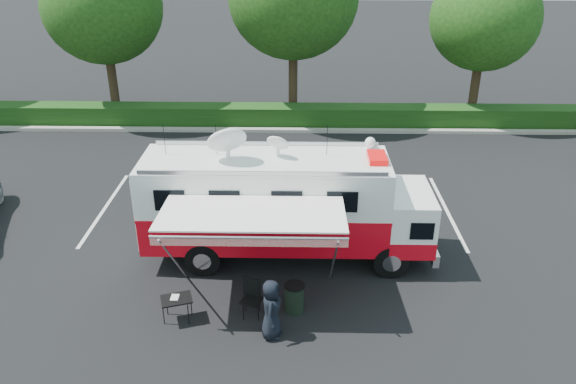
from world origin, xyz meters
name	(u,v)px	position (x,y,z in m)	size (l,w,h in m)	color
ground_plane	(288,256)	(0.00, 0.00, 0.00)	(120.00, 120.00, 0.00)	black
back_border	(318,17)	(1.14, 12.90, 5.00)	(60.00, 6.14, 8.87)	#9E998E
stall_lines	(275,209)	(-0.50, 3.00, 0.00)	(24.12, 5.50, 0.01)	silver
command_truck	(285,205)	(-0.07, 0.00, 1.73)	(8.39, 2.31, 4.03)	black
awning	(252,218)	(-0.82, -2.40, 2.59)	(4.58, 2.39, 2.77)	white
person	(272,335)	(-0.31, -3.61, 0.00)	(0.77, 0.50, 1.57)	black
folding_table	(176,300)	(-2.72, -3.04, 0.60)	(0.88, 0.74, 0.65)	black
folding_chair	(251,294)	(-0.86, -2.75, 0.59)	(0.61, 0.64, 0.99)	black
trash_bin	(294,298)	(0.23, -2.63, 0.40)	(0.53, 0.53, 0.80)	black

